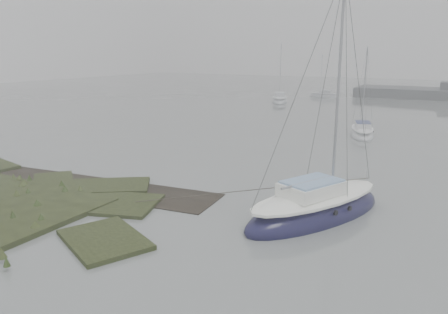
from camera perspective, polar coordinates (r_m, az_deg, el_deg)
ground at (r=43.56m, az=13.26°, el=4.20°), size 160.00×160.00×0.00m
sailboat_main at (r=19.03m, az=11.88°, el=-6.72°), size 5.44×8.00×10.79m
sailboat_white at (r=38.22m, az=17.58°, el=3.02°), size 3.33×5.83×7.82m
sailboat_far_a at (r=61.52m, az=7.28°, el=7.37°), size 4.20×6.57×8.83m
sailboat_far_c at (r=69.53m, az=12.97°, el=7.79°), size 5.08×2.11×6.98m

